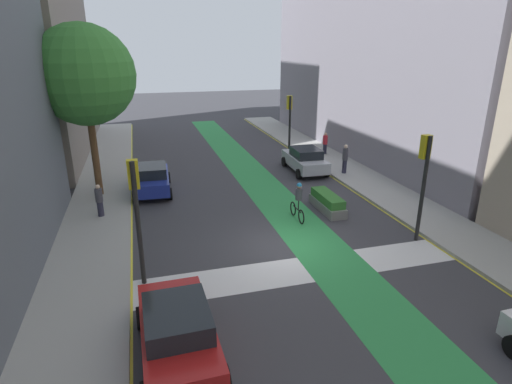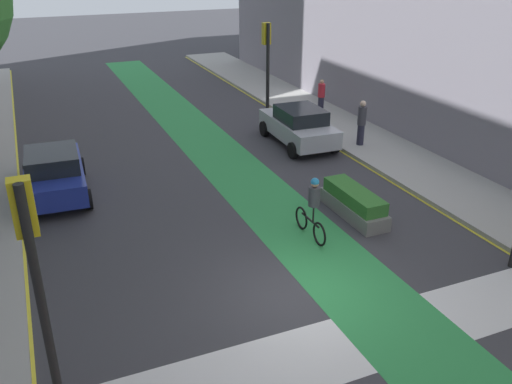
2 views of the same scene
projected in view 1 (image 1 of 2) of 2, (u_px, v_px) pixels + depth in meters
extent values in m
plane|color=#38383D|center=(283.00, 246.00, 16.89)|extent=(120.00, 120.00, 0.00)
cube|color=#2D8C47|center=(314.00, 242.00, 17.24)|extent=(2.40, 60.00, 0.01)
cube|color=silver|center=(302.00, 270.00, 15.07)|extent=(12.00, 1.80, 0.01)
cube|color=#9E9E99|center=(87.00, 270.00, 14.94)|extent=(3.00, 60.00, 0.15)
cube|color=yellow|center=(131.00, 266.00, 15.35)|extent=(0.16, 60.00, 0.01)
cube|color=#9E9E99|center=(439.00, 224.00, 18.79)|extent=(3.00, 60.00, 0.15)
cube|color=yellow|center=(411.00, 229.00, 18.42)|extent=(0.16, 60.00, 0.01)
cylinder|color=black|center=(423.00, 190.00, 16.64)|extent=(0.16, 0.16, 4.43)
cube|color=gold|center=(426.00, 147.00, 16.24)|extent=(0.35, 0.28, 0.95)
sphere|color=#3F0A0A|center=(424.00, 139.00, 16.26)|extent=(0.20, 0.20, 0.20)
sphere|color=#4C380C|center=(423.00, 146.00, 16.36)|extent=(0.20, 0.20, 0.20)
sphere|color=#26D833|center=(422.00, 153.00, 16.46)|extent=(0.20, 0.20, 0.20)
cylinder|color=black|center=(138.00, 225.00, 13.53)|extent=(0.16, 0.16, 4.33)
cube|color=gold|center=(133.00, 174.00, 13.15)|extent=(0.35, 0.28, 0.95)
sphere|color=#3F0A0A|center=(132.00, 164.00, 13.17)|extent=(0.20, 0.20, 0.20)
sphere|color=#4C380C|center=(133.00, 173.00, 13.27)|extent=(0.20, 0.20, 0.20)
sphere|color=#26D833|center=(134.00, 182.00, 13.37)|extent=(0.20, 0.20, 0.20)
cylinder|color=black|center=(290.00, 127.00, 29.61)|extent=(0.16, 0.16, 4.37)
cube|color=gold|center=(289.00, 103.00, 29.22)|extent=(0.35, 0.28, 0.95)
sphere|color=#3F0A0A|center=(289.00, 98.00, 29.24)|extent=(0.20, 0.20, 0.20)
sphere|color=#4C380C|center=(289.00, 102.00, 29.34)|extent=(0.20, 0.20, 0.20)
sphere|color=#26D833|center=(289.00, 107.00, 29.44)|extent=(0.20, 0.20, 0.20)
cube|color=navy|center=(152.00, 180.00, 22.87)|extent=(1.99, 4.28, 0.70)
cube|color=black|center=(151.00, 171.00, 22.48)|extent=(1.69, 2.07, 0.55)
cylinder|color=black|center=(137.00, 180.00, 24.14)|extent=(0.25, 0.65, 0.64)
cylinder|color=black|center=(168.00, 177.00, 24.53)|extent=(0.25, 0.65, 0.64)
cylinder|color=black|center=(135.00, 197.00, 21.44)|extent=(0.25, 0.65, 0.64)
cylinder|color=black|center=(170.00, 194.00, 21.83)|extent=(0.25, 0.65, 0.64)
cube|color=#A51919|center=(178.00, 334.00, 10.72)|extent=(1.88, 4.24, 0.70)
cube|color=black|center=(177.00, 318.00, 10.33)|extent=(1.64, 2.03, 0.55)
cylinder|color=black|center=(141.00, 318.00, 11.91)|extent=(0.23, 0.64, 0.64)
cylinder|color=black|center=(203.00, 307.00, 12.41)|extent=(0.23, 0.64, 0.64)
cylinder|color=black|center=(224.00, 378.00, 9.76)|extent=(0.23, 0.64, 0.64)
cube|color=#B2B7BF|center=(305.00, 161.00, 26.60)|extent=(1.93, 4.25, 0.70)
cube|color=black|center=(306.00, 153.00, 26.21)|extent=(1.66, 2.05, 0.55)
cylinder|color=black|center=(284.00, 162.00, 27.86)|extent=(0.24, 0.65, 0.64)
cylinder|color=black|center=(309.00, 160.00, 28.27)|extent=(0.24, 0.65, 0.64)
cylinder|color=black|center=(299.00, 174.00, 25.17)|extent=(0.24, 0.65, 0.64)
cylinder|color=black|center=(327.00, 172.00, 25.58)|extent=(0.24, 0.65, 0.64)
torus|color=black|center=(293.00, 209.00, 19.81)|extent=(0.06, 0.68, 0.68)
torus|color=black|center=(301.00, 217.00, 18.86)|extent=(0.06, 0.68, 0.68)
cylinder|color=black|center=(297.00, 209.00, 19.28)|extent=(0.06, 0.95, 0.06)
cylinder|color=black|center=(299.00, 205.00, 19.05)|extent=(0.05, 0.05, 0.50)
cylinder|color=#3F3F47|center=(299.00, 194.00, 18.87)|extent=(0.32, 0.32, 0.55)
sphere|color=tan|center=(299.00, 186.00, 18.74)|extent=(0.22, 0.22, 0.22)
sphere|color=#268CCC|center=(299.00, 185.00, 18.73)|extent=(0.23, 0.23, 0.23)
cylinder|color=#262638|center=(344.00, 166.00, 25.86)|extent=(0.28, 0.28, 0.83)
cylinder|color=#3F3F47|center=(345.00, 154.00, 25.59)|extent=(0.34, 0.34, 0.74)
sphere|color=beige|center=(346.00, 147.00, 25.43)|extent=(0.24, 0.24, 0.24)
cylinder|color=#262638|center=(101.00, 209.00, 19.35)|extent=(0.28, 0.28, 0.71)
cylinder|color=#3F3F47|center=(99.00, 195.00, 19.13)|extent=(0.34, 0.34, 0.63)
sphere|color=beige|center=(98.00, 187.00, 18.99)|extent=(0.20, 0.20, 0.20)
cylinder|color=#262638|center=(325.00, 149.00, 30.51)|extent=(0.28, 0.28, 0.71)
cylinder|color=red|center=(325.00, 140.00, 30.29)|extent=(0.34, 0.34, 0.63)
sphere|color=tan|center=(326.00, 134.00, 30.15)|extent=(0.21, 0.21, 0.21)
cylinder|color=brown|center=(95.00, 154.00, 21.57)|extent=(0.36, 0.36, 4.46)
sphere|color=#387F33|center=(84.00, 75.00, 20.25)|extent=(4.93, 4.93, 4.93)
cube|color=slate|center=(327.00, 206.00, 20.46)|extent=(0.83, 2.71, 0.45)
cube|color=#33722D|center=(328.00, 198.00, 20.31)|extent=(0.75, 2.44, 0.40)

